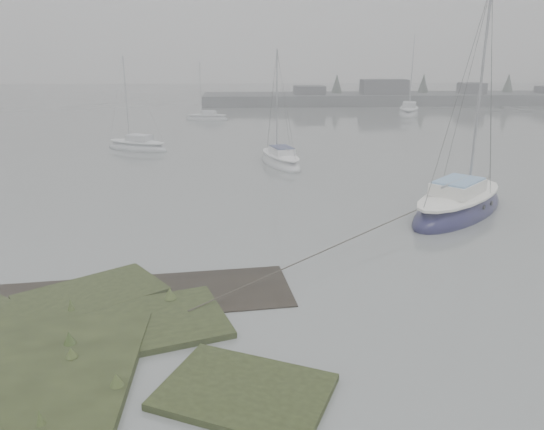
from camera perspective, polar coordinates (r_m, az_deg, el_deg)
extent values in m
plane|color=slate|center=(40.82, -4.31, 7.35)|extent=(160.00, 160.00, 0.00)
cube|color=#4C4F51|center=(76.85, 16.09, 11.89)|extent=(60.00, 8.00, 1.60)
cube|color=#424247|center=(72.06, 4.03, 12.82)|extent=(4.00, 3.00, 2.20)
cube|color=#424247|center=(74.02, 11.94, 12.93)|extent=(6.00, 3.00, 3.00)
cube|color=#424247|center=(78.06, 20.64, 12.24)|extent=(3.00, 3.00, 2.50)
cone|color=#384238|center=(74.60, 6.97, 13.51)|extent=(2.00, 2.00, 3.50)
cone|color=#384238|center=(77.68, 15.94, 13.14)|extent=(2.00, 2.00, 3.50)
cone|color=#384238|center=(82.40, 24.03, 12.53)|extent=(2.00, 2.00, 3.50)
ellipsoid|color=#15143D|center=(25.25, 19.39, 0.40)|extent=(7.04, 6.98, 1.81)
ellipsoid|color=white|center=(25.06, 19.56, 1.98)|extent=(6.01, 5.96, 0.51)
cube|color=white|center=(24.66, 19.37, 2.84)|extent=(2.95, 2.93, 0.53)
cube|color=#7DA7D5|center=(24.59, 19.44, 3.51)|extent=(2.72, 2.71, 0.09)
cylinder|color=#939399|center=(25.22, 21.51, 12.61)|extent=(0.12, 0.12, 8.53)
cylinder|color=#939399|center=(24.40, 19.24, 3.43)|extent=(2.20, 2.16, 0.10)
ellipsoid|color=silver|center=(34.24, 0.91, 5.61)|extent=(3.20, 5.74, 1.33)
ellipsoid|color=white|center=(34.13, 0.92, 6.48)|extent=(2.67, 4.97, 0.37)
cube|color=white|center=(33.86, 1.06, 6.96)|extent=(1.63, 2.12, 0.39)
cube|color=navy|center=(33.82, 1.06, 7.32)|extent=(1.52, 1.95, 0.06)
cylinder|color=#939399|center=(34.31, 0.53, 12.27)|extent=(0.09, 0.09, 6.24)
cylinder|color=#939399|center=(33.67, 1.15, 7.28)|extent=(0.66, 2.12, 0.07)
ellipsoid|color=#A0A5A9|center=(40.62, -14.28, 6.94)|extent=(5.32, 3.90, 1.25)
ellipsoid|color=silver|center=(40.53, -14.33, 7.63)|extent=(4.58, 3.29, 0.35)
cube|color=silver|center=(40.35, -14.12, 8.05)|extent=(2.07, 1.80, 0.37)
cube|color=#B6B9C1|center=(40.32, -14.14, 8.34)|extent=(1.91, 1.66, 0.06)
cylinder|color=#939399|center=(40.56, -15.42, 12.11)|extent=(0.08, 0.08, 5.86)
cylinder|color=#939399|center=(40.23, -13.97, 8.33)|extent=(1.84, 1.02, 0.07)
ellipsoid|color=#ACB1B6|center=(62.93, 14.48, 10.49)|extent=(4.25, 6.98, 1.61)
ellipsoid|color=silver|center=(62.87, 14.53, 11.07)|extent=(3.56, 6.03, 0.45)
cube|color=silver|center=(62.54, 14.55, 11.41)|extent=(2.09, 2.62, 0.47)
cube|color=#B6BBC2|center=(62.52, 14.57, 11.65)|extent=(1.94, 2.41, 0.08)
cylinder|color=#939399|center=(63.44, 14.84, 14.84)|extent=(0.10, 0.10, 7.58)
cylinder|color=#939399|center=(62.33, 14.56, 11.63)|extent=(0.96, 2.53, 0.09)
ellipsoid|color=#B3B6BD|center=(56.87, -7.00, 10.18)|extent=(4.63, 2.15, 1.08)
ellipsoid|color=white|center=(56.82, -7.02, 10.61)|extent=(4.02, 1.77, 0.31)
cube|color=white|center=(56.75, -6.84, 10.88)|extent=(1.66, 1.18, 0.32)
cube|color=#AEB4BB|center=(56.73, -6.84, 11.06)|extent=(1.52, 1.10, 0.05)
cylinder|color=#939399|center=(56.69, -7.70, 13.38)|extent=(0.07, 0.07, 5.09)
cylinder|color=#939399|center=(56.70, -6.71, 11.06)|extent=(1.77, 0.34, 0.06)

